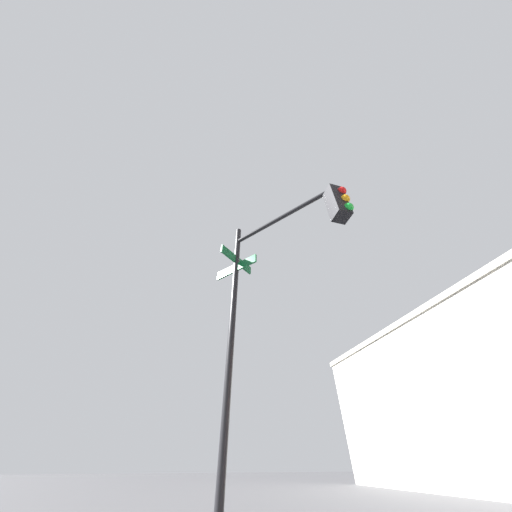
% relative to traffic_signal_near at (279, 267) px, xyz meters
% --- Properties ---
extents(traffic_signal_near, '(2.56, 2.08, 5.87)m').
position_rel_traffic_signal_near_xyz_m(traffic_signal_near, '(0.00, 0.00, 0.00)').
color(traffic_signal_near, black).
rests_on(traffic_signal_near, ground_plane).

